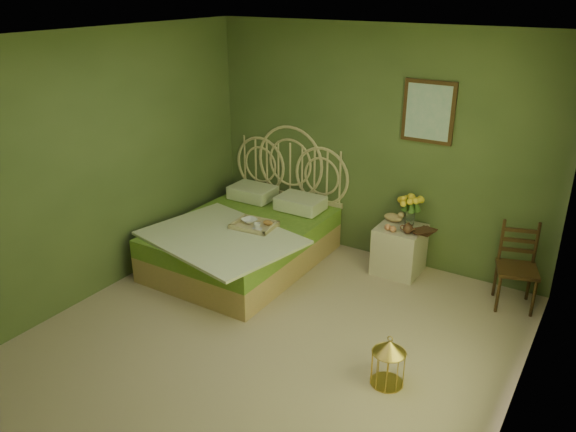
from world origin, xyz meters
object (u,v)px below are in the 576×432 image
Objects in this scene: birdcage at (388,363)px; nightstand at (401,242)px; bed at (246,237)px; chair at (520,261)px.

nightstand is at bearing 108.85° from birdcage.
bed is 2.31× the size of nightstand.
bed is at bearing 176.23° from chair.
chair is 1.93m from birdcage.
chair is at bearing 71.91° from birdcage.
chair is (2.80, 0.68, 0.17)m from bed.
birdcage is (0.63, -1.84, -0.15)m from nightstand.
birdcage is (-0.59, -1.82, -0.27)m from chair.
nightstand reaches higher than birdcage.
nightstand reaches higher than chair.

